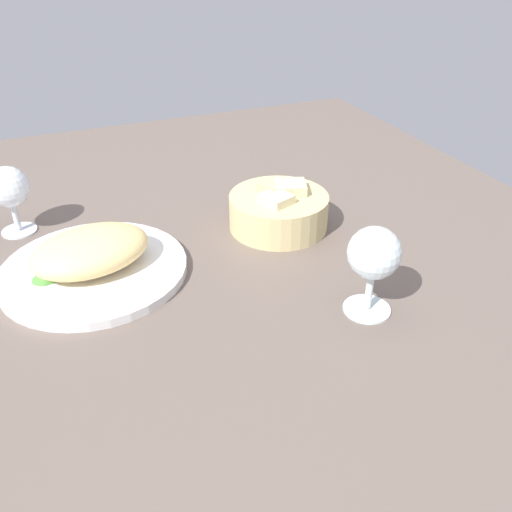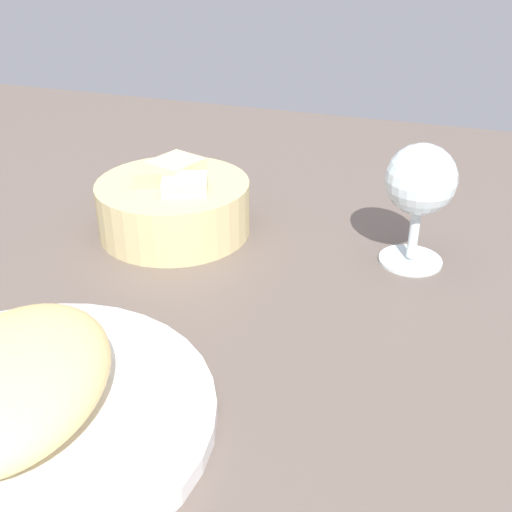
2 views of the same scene
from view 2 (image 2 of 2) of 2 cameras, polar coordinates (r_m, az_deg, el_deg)
The scene contains 5 objects.
ground_plane at distance 57.24cm, azimuth -11.21°, elevation -8.16°, with size 140.00×140.00×2.00cm, color #63554C.
plate at distance 50.14cm, azimuth -19.96°, elevation -13.35°, with size 27.76×27.76×1.40cm, color white.
omelette at distance 47.99cm, azimuth -20.65°, elevation -10.29°, with size 17.55×12.74×5.49cm, color #F3CF82.
bread_basket at distance 72.50cm, azimuth -7.25°, elevation 4.54°, with size 16.89×16.89×7.67cm.
wine_glass_near at distance 65.39cm, azimuth 14.30°, elevation 6.03°, with size 7.04×7.04×12.70cm.
Camera 2 is at (-38.92, -24.49, 33.09)cm, focal length 45.29 mm.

